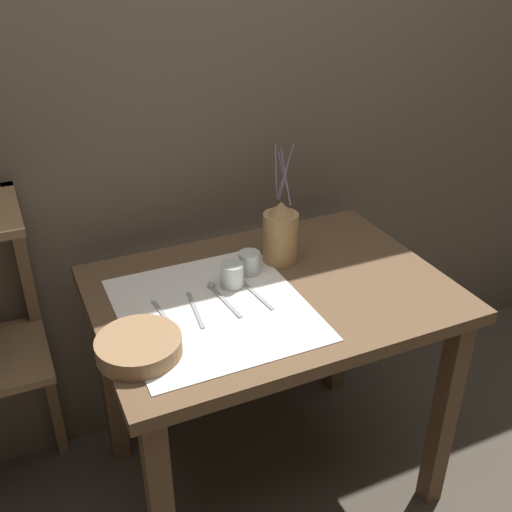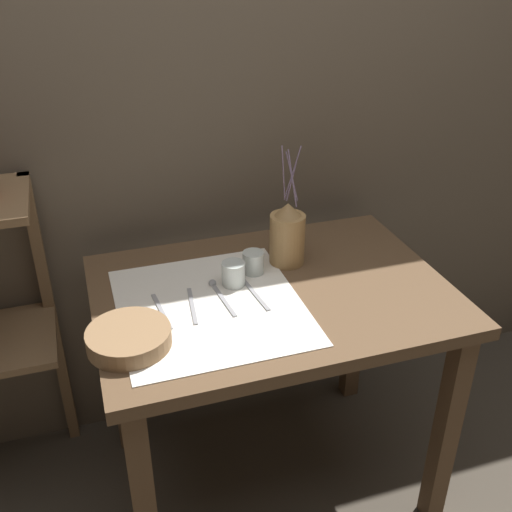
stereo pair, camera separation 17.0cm
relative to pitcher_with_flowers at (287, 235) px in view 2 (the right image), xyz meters
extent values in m
plane|color=#473F35|center=(-0.10, -0.14, -0.89)|extent=(12.00, 12.00, 0.00)
cube|color=brown|center=(-0.10, 0.35, 0.31)|extent=(7.00, 0.06, 2.40)
cube|color=brown|center=(-0.10, -0.14, -0.12)|extent=(1.05, 0.75, 0.04)
cube|color=brown|center=(-0.56, -0.45, -0.51)|extent=(0.06, 0.06, 0.75)
cube|color=brown|center=(0.37, -0.45, -0.51)|extent=(0.06, 0.06, 0.75)
cube|color=brown|center=(-0.56, 0.18, -0.51)|extent=(0.06, 0.06, 0.75)
cube|color=brown|center=(0.37, 0.18, -0.51)|extent=(0.06, 0.06, 0.75)
cube|color=brown|center=(-0.75, 0.28, -0.35)|extent=(0.04, 0.04, 1.08)
cube|color=white|center=(-0.30, -0.17, -0.09)|extent=(0.51, 0.56, 0.00)
cylinder|color=#A87F4C|center=(0.00, 0.00, -0.01)|extent=(0.11, 0.11, 0.16)
cone|color=#A87F4C|center=(0.00, 0.00, 0.09)|extent=(0.08, 0.08, 0.04)
cylinder|color=slate|center=(0.01, 0.01, 0.18)|extent=(0.02, 0.02, 0.13)
cylinder|color=slate|center=(0.00, -0.02, 0.20)|extent=(0.02, 0.04, 0.17)
cylinder|color=slate|center=(0.01, 0.00, 0.20)|extent=(0.04, 0.04, 0.18)
cylinder|color=slate|center=(0.02, 0.02, 0.19)|extent=(0.03, 0.03, 0.15)
cylinder|color=slate|center=(-0.01, 0.01, 0.20)|extent=(0.03, 0.04, 0.19)
cylinder|color=#8E6B47|center=(-0.54, -0.29, -0.07)|extent=(0.22, 0.22, 0.05)
cylinder|color=silver|center=(-0.20, -0.08, -0.06)|extent=(0.07, 0.07, 0.07)
cylinder|color=silver|center=(-0.12, -0.03, -0.06)|extent=(0.07, 0.07, 0.07)
cube|color=#939399|center=(-0.43, -0.16, -0.09)|extent=(0.03, 0.19, 0.00)
cube|color=#939399|center=(-0.34, -0.16, -0.09)|extent=(0.03, 0.18, 0.00)
cube|color=#939399|center=(-0.25, -0.16, -0.09)|extent=(0.03, 0.18, 0.00)
sphere|color=#939399|center=(-0.26, -0.07, -0.09)|extent=(0.02, 0.02, 0.02)
cube|color=#939399|center=(-0.16, -0.16, -0.09)|extent=(0.03, 0.18, 0.00)
camera|label=1|loc=(-0.76, -1.50, 0.85)|focal=42.00mm
camera|label=2|loc=(-0.61, -1.56, 0.85)|focal=42.00mm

